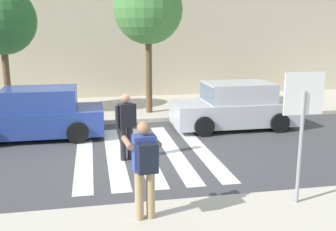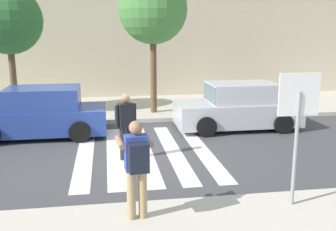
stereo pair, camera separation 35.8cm
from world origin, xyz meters
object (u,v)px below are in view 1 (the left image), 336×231
at_px(stop_sign, 303,110).
at_px(parked_car_blue, 37,115).
at_px(parked_car_silver, 235,107).
at_px(street_tree_west, 2,21).
at_px(photographer_with_backpack, 145,162).
at_px(pedestrian_crossing, 126,123).
at_px(street_tree_center, 148,10).

xyz_separation_m(stop_sign, parked_car_blue, (-5.39, 6.05, -1.19)).
relative_size(stop_sign, parked_car_blue, 0.60).
height_order(parked_car_blue, parked_car_silver, same).
height_order(parked_car_silver, street_tree_west, street_tree_west).
relative_size(photographer_with_backpack, parked_car_silver, 0.42).
bearing_deg(parked_car_blue, pedestrian_crossing, -46.10).
height_order(pedestrian_crossing, street_tree_west, street_tree_west).
distance_m(pedestrian_crossing, parked_car_blue, 3.63).
relative_size(pedestrian_crossing, parked_car_silver, 0.42).
height_order(photographer_with_backpack, street_tree_center, street_tree_center).
xyz_separation_m(stop_sign, parked_car_silver, (1.02, 6.05, -1.19)).
bearing_deg(parked_car_blue, photographer_with_backpack, -67.90).
xyz_separation_m(parked_car_blue, street_tree_center, (3.84, 2.40, 3.24)).
height_order(stop_sign, street_tree_center, street_tree_center).
distance_m(parked_car_blue, street_tree_west, 4.18).
xyz_separation_m(pedestrian_crossing, parked_car_blue, (-2.51, 2.61, -0.25)).
bearing_deg(parked_car_silver, photographer_with_backpack, -122.25).
xyz_separation_m(parked_car_silver, street_tree_west, (-7.74, 2.75, 2.85)).
xyz_separation_m(stop_sign, street_tree_center, (-1.55, 8.45, 2.05)).
distance_m(parked_car_blue, street_tree_center, 5.57).
bearing_deg(parked_car_blue, parked_car_silver, -0.00).
bearing_deg(stop_sign, street_tree_center, 100.40).
height_order(stop_sign, street_tree_west, street_tree_west).
bearing_deg(parked_car_silver, stop_sign, -99.57).
bearing_deg(street_tree_west, parked_car_blue, -64.17).
height_order(pedestrian_crossing, parked_car_blue, pedestrian_crossing).
distance_m(stop_sign, parked_car_blue, 8.19).
height_order(stop_sign, pedestrian_crossing, stop_sign).
xyz_separation_m(parked_car_blue, street_tree_west, (-1.33, 2.75, 2.85)).
bearing_deg(parked_car_blue, stop_sign, -48.30).
relative_size(stop_sign, street_tree_west, 0.52).
distance_m(pedestrian_crossing, parked_car_silver, 4.69).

